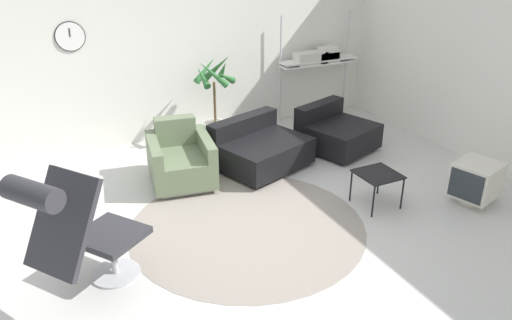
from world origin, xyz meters
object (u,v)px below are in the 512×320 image
(armchair_red, at_px, (181,161))
(couch_second, at_px, (336,133))
(crt_television, at_px, (476,181))
(shelf_unit, at_px, (319,58))
(potted_plant, at_px, (215,109))
(lounge_chair, at_px, (75,224))
(couch_low, at_px, (260,150))
(side_table, at_px, (378,176))

(armchair_red, bearing_deg, couch_second, -170.87)
(crt_television, distance_m, shelf_unit, 3.30)
(crt_television, xyz_separation_m, potted_plant, (-1.98, 2.96, 0.26))
(lounge_chair, height_order, shelf_unit, shelf_unit)
(crt_television, bearing_deg, potted_plant, 17.71)
(lounge_chair, xyz_separation_m, potted_plant, (2.30, 2.70, -0.21))
(armchair_red, distance_m, crt_television, 3.47)
(couch_second, distance_m, crt_television, 2.06)
(crt_television, bearing_deg, couch_low, 26.38)
(lounge_chair, height_order, side_table, lounge_chair)
(armchair_red, distance_m, couch_low, 1.07)
(couch_second, distance_m, side_table, 1.64)
(potted_plant, relative_size, shelf_unit, 0.76)
(side_table, bearing_deg, armchair_red, 139.12)
(couch_low, distance_m, shelf_unit, 2.26)
(lounge_chair, height_order, couch_second, lounge_chair)
(couch_second, height_order, side_table, couch_second)
(lounge_chair, height_order, armchair_red, lounge_chair)
(shelf_unit, bearing_deg, couch_second, -110.70)
(side_table, height_order, potted_plant, potted_plant)
(couch_low, xyz_separation_m, potted_plant, (-0.20, 1.02, 0.29))
(lounge_chair, bearing_deg, armchair_red, 104.86)
(couch_low, bearing_deg, side_table, 97.24)
(lounge_chair, xyz_separation_m, shelf_unit, (4.20, 2.95, 0.29))
(lounge_chair, distance_m, potted_plant, 3.55)
(lounge_chair, height_order, couch_low, lounge_chair)
(lounge_chair, xyz_separation_m, armchair_red, (1.43, 1.72, -0.45))
(side_table, distance_m, potted_plant, 2.69)
(couch_second, relative_size, shelf_unit, 0.67)
(armchair_red, height_order, couch_second, armchair_red)
(couch_second, bearing_deg, lounge_chair, 6.48)
(lounge_chair, bearing_deg, couch_low, 88.44)
(couch_second, bearing_deg, crt_television, 86.92)
(lounge_chair, distance_m, couch_low, 3.05)
(potted_plant, bearing_deg, crt_television, -56.23)
(couch_second, bearing_deg, potted_plant, -52.35)
(couch_second, relative_size, side_table, 2.58)
(side_table, relative_size, crt_television, 0.75)
(couch_second, xyz_separation_m, side_table, (-0.52, -1.55, 0.12))
(couch_low, relative_size, shelf_unit, 0.78)
(couch_low, height_order, shelf_unit, shelf_unit)
(couch_low, bearing_deg, potted_plant, -96.97)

